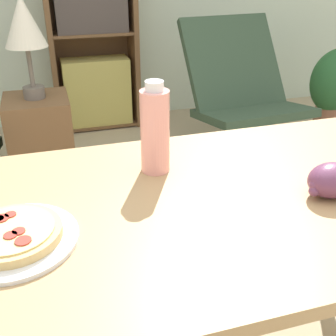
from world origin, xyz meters
TOP-DOWN VIEW (x-y plane):
  - dining_table at (-0.03, 0.04)m, footprint 1.37×0.77m
  - pizza_on_plate at (-0.53, -0.01)m, footprint 0.27×0.27m
  - grape_bunch at (0.21, -0.04)m, footprint 0.13×0.10m
  - drink_bottle at (-0.17, 0.22)m, footprint 0.08×0.08m
  - lounge_chair_far at (0.78, 1.58)m, footprint 0.69×0.81m
  - bookshelf at (-0.06, 2.44)m, footprint 0.64×0.31m
  - side_table at (-0.50, 1.48)m, footprint 0.34×0.34m
  - table_lamp at (-0.50, 1.48)m, footprint 0.21×0.21m

SIDE VIEW (x-z plane):
  - side_table at x=-0.50m, z-range 0.00..0.57m
  - lounge_chair_far at x=0.78m, z-range -0.15..0.73m
  - dining_table at x=-0.03m, z-range 0.27..0.99m
  - bookshelf at x=-0.06m, z-range -0.06..1.38m
  - pizza_on_plate at x=-0.53m, z-range 0.72..0.76m
  - grape_bunch at x=0.21m, z-range 0.73..0.81m
  - drink_bottle at x=-0.17m, z-range 0.72..0.97m
  - table_lamp at x=-0.50m, z-range 0.67..1.19m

